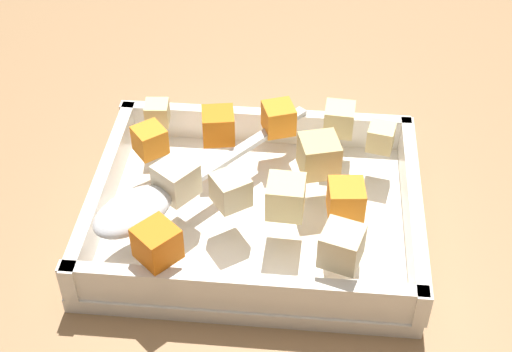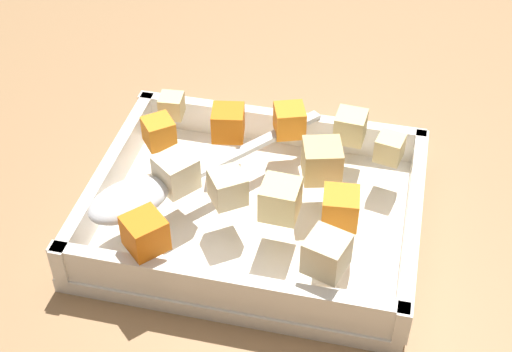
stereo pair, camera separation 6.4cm
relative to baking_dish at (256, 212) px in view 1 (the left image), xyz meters
The scene contains 16 objects.
ground_plane 0.02m from the baking_dish, 44.52° to the left, with size 4.00×4.00×0.00m, color #936D47.
baking_dish is the anchor object (origin of this frame).
carrot_chunk_heap_top 0.13m from the baking_dish, 52.98° to the left, with size 0.03×0.03×0.03m, color orange.
carrot_chunk_corner_sw 0.10m from the baking_dish, 160.08° to the left, with size 0.03×0.03×0.03m, color orange.
carrot_chunk_corner_se 0.12m from the baking_dish, 20.04° to the right, with size 0.03×0.03×0.03m, color orange.
carrot_chunk_far_right 0.09m from the baking_dish, 99.99° to the right, with size 0.03×0.03×0.03m, color orange.
carrot_chunk_heap_side 0.09m from the baking_dish, 56.47° to the right, with size 0.03×0.03×0.03m, color orange.
potato_chunk_near_spoon 0.12m from the baking_dish, 132.36° to the left, with size 0.03×0.03×0.03m, color beige.
potato_chunk_back_center 0.12m from the baking_dish, 130.44° to the right, with size 0.03×0.03×0.03m, color #E0CC89.
potato_chunk_corner_nw 0.14m from the baking_dish, 38.19° to the right, with size 0.02×0.02×0.02m, color #E0CC89.
potato_chunk_corner_ne 0.09m from the baking_dish, 14.23° to the left, with size 0.03×0.03×0.03m, color beige.
potato_chunk_rim_edge 0.06m from the baking_dish, 51.41° to the left, with size 0.03×0.03×0.03m, color beige.
potato_chunk_far_left 0.08m from the baking_dish, 154.99° to the right, with size 0.03×0.03×0.03m, color tan.
potato_chunk_front_center 0.06m from the baking_dish, 132.50° to the left, with size 0.03×0.03×0.03m, color #E0CC89.
potato_chunk_center 0.13m from the baking_dish, 150.37° to the right, with size 0.02×0.02×0.02m, color #E0CC89.
serving_spoon 0.11m from the baking_dish, 25.70° to the left, with size 0.18×0.21×0.02m.
Camera 1 is at (-0.05, 0.48, 0.49)m, focal length 51.89 mm.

